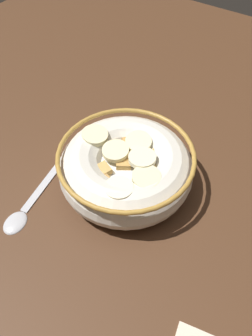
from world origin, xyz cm
name	(u,v)px	position (x,y,z in cm)	size (l,w,h in cm)	color
ground_plane	(126,186)	(0.00, 0.00, -1.00)	(112.18, 112.18, 2.00)	#472B19
cereal_bowl	(126,167)	(-0.02, 0.01, 3.22)	(17.61, 17.61, 6.31)	silver
spoon	(27,206)	(8.38, 10.58, 0.32)	(4.25, 14.75, 0.80)	#B7B7BC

